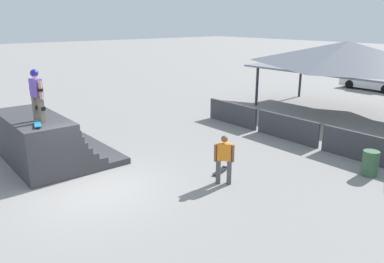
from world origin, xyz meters
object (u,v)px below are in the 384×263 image
object	(u,v)px
skateboard_on_ground	(221,171)
parked_car_white	(373,82)
skateboard_on_deck	(38,124)
skater_on_deck	(36,92)
bystander_walking	(224,157)
trash_bin	(370,163)

from	to	relation	value
skateboard_on_ground	parked_car_white	distance (m)	19.98
parked_car_white	skateboard_on_deck	bearing A→B (deg)	-86.49
skateboard_on_ground	parked_car_white	xyz separation A→B (m)	(-4.35, 19.49, 0.54)
skateboard_on_deck	skater_on_deck	bearing A→B (deg)	171.51
bystander_walking	parked_car_white	size ratio (longest dim) A/B	0.36
bystander_walking	trash_bin	xyz separation A→B (m)	(2.60, 4.20, -0.46)
skateboard_on_deck	trash_bin	distance (m)	10.82
skateboard_on_deck	skateboard_on_ground	xyz separation A→B (m)	(3.26, 4.84, -1.78)
skateboard_on_deck	skateboard_on_ground	size ratio (longest dim) A/B	1.02
bystander_walking	skateboard_on_ground	bearing A→B (deg)	-82.59
bystander_walking	parked_car_white	distance (m)	20.68
skater_on_deck	parked_car_white	distance (m)	24.21
skateboard_on_ground	trash_bin	xyz separation A→B (m)	(3.30, 3.65, 0.37)
skateboard_on_deck	parked_car_white	size ratio (longest dim) A/B	0.19
skater_on_deck	skateboard_on_deck	bearing A→B (deg)	-34.28
bystander_walking	trash_bin	distance (m)	4.96
skateboard_on_deck	parked_car_white	distance (m)	24.39
skater_on_deck	skateboard_on_ground	size ratio (longest dim) A/B	2.03
skateboard_on_deck	trash_bin	world-z (taller)	skateboard_on_deck
trash_bin	skater_on_deck	bearing A→B (deg)	-130.61
skater_on_deck	bystander_walking	world-z (taller)	skater_on_deck
skateboard_on_deck	bystander_walking	size ratio (longest dim) A/B	0.54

